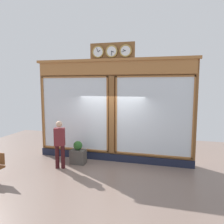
{
  "coord_description": "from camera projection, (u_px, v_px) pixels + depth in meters",
  "views": [
    {
      "loc": [
        -2.23,
        8.08,
        2.94
      ],
      "look_at": [
        0.0,
        0.0,
        1.91
      ],
      "focal_mm": 35.91,
      "sensor_mm": 36.0,
      "label": 1
    }
  ],
  "objects": [
    {
      "name": "planter_shrub",
      "position": [
        78.0,
        145.0,
        8.29
      ],
      "size": [
        0.33,
        0.33,
        0.33
      ],
      "primitive_type": "sphere",
      "color": "#285623",
      "rests_on": "planter_box"
    },
    {
      "name": "planter_box",
      "position": [
        78.0,
        157.0,
        8.34
      ],
      "size": [
        0.56,
        0.36,
        0.53
      ],
      "primitive_type": "cube",
      "color": "#4C4742",
      "rests_on": "ground_plane"
    },
    {
      "name": "ground_plane",
      "position": [
        84.0,
        195.0,
        6.0
      ],
      "size": [
        14.0,
        14.0,
        0.0
      ],
      "primitive_type": "plane",
      "color": "#7A665B"
    },
    {
      "name": "shop_facade",
      "position": [
        113.0,
        110.0,
        8.56
      ],
      "size": [
        6.18,
        0.42,
        4.46
      ],
      "color": "brown",
      "rests_on": "ground_plane"
    },
    {
      "name": "pedestrian",
      "position": [
        60.0,
        142.0,
        7.8
      ],
      "size": [
        0.41,
        0.32,
        1.69
      ],
      "color": "#3A1316",
      "rests_on": "ground_plane"
    }
  ]
}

